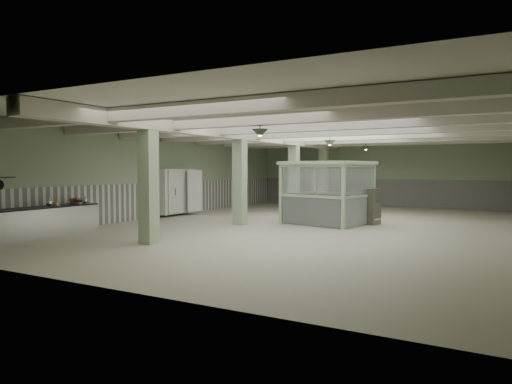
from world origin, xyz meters
The scene contains 30 objects.
floor centered at (0.00, 0.00, 0.00)m, with size 20.00×20.00×0.00m, color beige.
ceiling centered at (0.00, 0.00, 3.60)m, with size 14.00×20.00×0.02m, color white.
wall_back centered at (0.00, 10.00, 1.80)m, with size 14.00×0.02×3.60m, color #90A282.
wall_front centered at (0.00, -10.00, 1.80)m, with size 14.00×0.02×3.60m, color #90A282.
wall_left centered at (-7.00, 0.00, 1.80)m, with size 0.02×20.00×3.60m, color #90A282.
wainscot_left centered at (-6.97, 0.00, 0.75)m, with size 0.05×19.90×1.50m, color silver.
wainscot_back centered at (0.00, 9.97, 0.75)m, with size 13.90×0.05×1.50m, color silver.
girder centered at (-2.50, 0.00, 3.38)m, with size 0.45×19.90×0.40m, color beige.
beam_a centered at (0.00, -7.50, 3.42)m, with size 13.90×0.35×0.32m, color beige.
beam_b centered at (0.00, -5.00, 3.42)m, with size 13.90×0.35×0.32m, color beige.
beam_c centered at (0.00, -2.50, 3.42)m, with size 13.90×0.35×0.32m, color beige.
beam_d centered at (0.00, 0.00, 3.42)m, with size 13.90×0.35×0.32m, color beige.
beam_e centered at (0.00, 2.50, 3.42)m, with size 13.90×0.35×0.32m, color beige.
beam_f centered at (0.00, 5.00, 3.42)m, with size 13.90×0.35×0.32m, color beige.
beam_g centered at (0.00, 7.50, 3.42)m, with size 13.90×0.35×0.32m, color beige.
column_a centered at (-2.50, -6.00, 1.80)m, with size 0.42×0.42×3.60m, color #A5BD98.
column_b centered at (-2.50, -1.00, 1.80)m, with size 0.42×0.42×3.60m, color #A5BD98.
column_c centered at (-2.50, 4.00, 1.80)m, with size 0.42×0.42×3.60m, color #A5BD98.
column_d centered at (-2.50, 8.00, 1.80)m, with size 0.42×0.42×3.60m, color #A5BD98.
pendant_front centered at (0.50, -5.00, 3.05)m, with size 0.44×0.44×0.22m, color #2F3D2D.
pendant_mid centered at (0.50, 0.50, 3.05)m, with size 0.44×0.44×0.22m, color #2F3D2D.
pendant_back centered at (0.50, 5.50, 3.05)m, with size 0.44×0.44×0.22m, color #2F3D2D.
prep_counter centered at (-6.54, -7.00, 0.46)m, with size 0.86×4.94×0.91m.
pitcher_near centered at (-6.41, -4.84, 1.02)m, with size 0.16×0.19×0.24m, color silver, non-canonical shape.
pitcher_far centered at (-6.48, -6.18, 1.04)m, with size 0.19×0.22×0.28m, color silver, non-canonical shape.
veg_colander centered at (-6.43, -5.18, 1.01)m, with size 0.46×0.46×0.21m, color #3E3E43, non-canonical shape.
orange_bowl centered at (-6.47, -5.94, 0.94)m, with size 0.23×0.23×0.08m, color #B2B2B7.
walkin_cooler centered at (-6.62, 0.41, 0.99)m, with size 0.81×2.15×1.97m.
guard_booth centered at (0.28, 0.87, 1.64)m, with size 3.42×3.07×2.39m.
filing_cabinet centered at (1.86, 1.44, 0.68)m, with size 0.44×0.63×1.36m, color #606251.
Camera 1 is at (6.24, -15.72, 2.12)m, focal length 32.00 mm.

